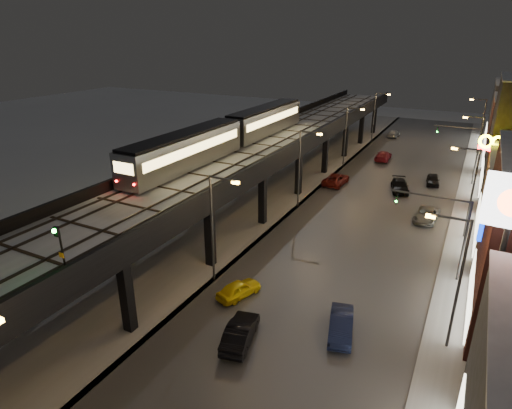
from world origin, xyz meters
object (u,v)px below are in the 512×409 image
at_px(car_near_white, 240,333).
at_px(car_far_white, 394,133).
at_px(car_mid_silver, 336,180).
at_px(car_taxi, 239,289).
at_px(car_onc_silver, 341,326).
at_px(car_onc_white, 400,186).
at_px(rail_signal, 59,241).
at_px(car_onc_red, 433,180).
at_px(sign_citgo, 507,230).
at_px(subway_train, 231,132).
at_px(car_onc_dark, 427,215).
at_px(car_mid_dark, 383,156).

xyz_separation_m(car_near_white, car_far_white, (-2.83, 65.78, -0.01)).
bearing_deg(car_mid_silver, car_taxi, 95.35).
xyz_separation_m(car_onc_silver, car_onc_white, (-1.65, 30.60, -0.00)).
relative_size(car_near_white, car_far_white, 1.05).
height_order(rail_signal, car_mid_silver, rail_signal).
bearing_deg(car_near_white, car_onc_red, -113.70).
distance_m(car_near_white, sign_citgo, 16.57).
bearing_deg(car_onc_red, rail_signal, -114.85).
xyz_separation_m(rail_signal, car_onc_silver, (12.66, 10.36, -7.97)).
relative_size(subway_train, car_onc_silver, 7.99).
xyz_separation_m(car_onc_white, car_onc_red, (3.43, 4.80, -0.04)).
distance_m(subway_train, car_onc_white, 22.67).
xyz_separation_m(car_far_white, car_onc_red, (10.20, -26.62, -0.06)).
xyz_separation_m(car_onc_silver, car_onc_red, (1.78, 35.40, -0.04)).
height_order(rail_signal, car_onc_silver, rail_signal).
height_order(car_onc_dark, sign_citgo, sign_citgo).
relative_size(car_mid_dark, car_far_white, 1.18).
xyz_separation_m(car_onc_white, sign_citgo, (9.60, -31.66, 9.21)).
bearing_deg(car_onc_dark, sign_citgo, -73.16).
distance_m(car_onc_dark, car_onc_red, 12.93).
height_order(subway_train, rail_signal, subway_train).
bearing_deg(car_mid_dark, car_far_white, -86.29).
xyz_separation_m(car_mid_silver, car_onc_dark, (12.31, -7.01, -0.07)).
bearing_deg(subway_train, car_mid_dark, 64.55).
bearing_deg(car_onc_white, sign_citgo, -88.22).
bearing_deg(car_taxi, car_mid_dark, -74.17).
bearing_deg(car_onc_dark, car_far_white, 109.58).
distance_m(car_near_white, car_far_white, 65.84).
xyz_separation_m(car_far_white, car_onc_dark, (11.00, -39.52, -0.08)).
height_order(car_far_white, sign_citgo, sign_citgo).
bearing_deg(sign_citgo, car_mid_dark, 107.85).
xyz_separation_m(car_taxi, car_onc_white, (6.60, 29.87, 0.07)).
relative_size(car_mid_silver, car_onc_silver, 1.20).
xyz_separation_m(car_onc_dark, car_onc_red, (-0.80, 12.90, 0.01)).
bearing_deg(car_onc_red, car_taxi, -113.48).
bearing_deg(sign_citgo, car_onc_silver, 172.37).
relative_size(car_mid_dark, sign_citgo, 0.40).
xyz_separation_m(car_near_white, car_onc_silver, (5.59, 3.77, -0.03)).
xyz_separation_m(car_mid_silver, car_far_white, (1.31, 32.52, 0.01)).
height_order(rail_signal, car_onc_white, rail_signal).
bearing_deg(car_onc_white, car_near_white, -111.61).
height_order(rail_signal, car_far_white, rail_signal).
bearing_deg(car_onc_dark, car_mid_silver, 154.38).
xyz_separation_m(subway_train, car_mid_dark, (12.40, 26.05, -7.57)).
bearing_deg(car_onc_dark, subway_train, -164.80).
xyz_separation_m(subway_train, rail_signal, (6.40, -28.58, 0.37)).
height_order(subway_train, car_onc_silver, subway_train).
bearing_deg(rail_signal, car_near_white, 42.99).
bearing_deg(car_onc_silver, car_mid_dark, 84.21).
bearing_deg(car_far_white, car_taxi, 92.77).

